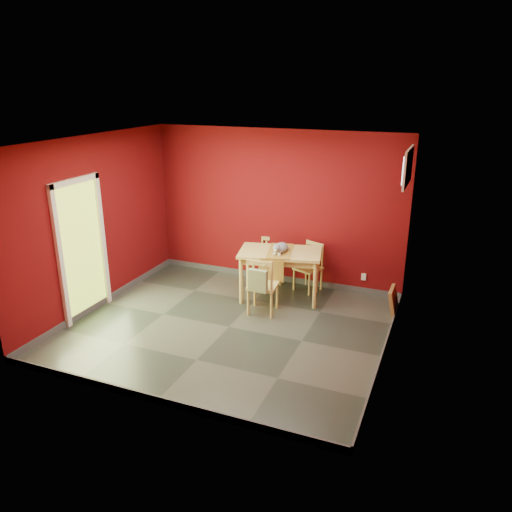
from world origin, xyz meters
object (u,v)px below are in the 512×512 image
at_px(chair_near, 262,285).
at_px(cat, 280,246).
at_px(dining_table, 280,257).
at_px(chair_far_right, 310,266).
at_px(picture_frame, 394,302).
at_px(tote_bag, 258,281).
at_px(chair_far_left, 271,260).

xyz_separation_m(chair_near, cat, (0.08, 0.59, 0.46)).
bearing_deg(dining_table, chair_near, -95.08).
bearing_deg(chair_far_right, dining_table, -124.05).
bearing_deg(picture_frame, cat, -176.89).
xyz_separation_m(tote_bag, picture_frame, (1.89, 0.91, -0.41)).
bearing_deg(tote_bag, chair_near, 93.87).
bearing_deg(dining_table, chair_far_left, 121.41).
relative_size(dining_table, chair_far_right, 1.74).
height_order(dining_table, chair_far_right, chair_far_right).
relative_size(chair_near, cat, 2.11).
height_order(tote_bag, cat, cat).
bearing_deg(chair_far_left, chair_far_right, -7.92).
distance_m(chair_far_left, chair_far_right, 0.75).
bearing_deg(chair_far_right, cat, -119.63).
bearing_deg(tote_bag, picture_frame, 25.74).
xyz_separation_m(cat, picture_frame, (1.83, 0.10, -0.71)).
distance_m(dining_table, picture_frame, 1.92).
bearing_deg(dining_table, tote_bag, -92.83).
height_order(chair_far_left, cat, cat).
relative_size(chair_far_left, chair_far_right, 0.97).
bearing_deg(chair_far_left, picture_frame, -14.75).
xyz_separation_m(chair_near, picture_frame, (1.91, 0.69, -0.25)).
distance_m(chair_far_left, tote_bag, 1.55).
height_order(dining_table, chair_far_left, dining_table).
xyz_separation_m(chair_far_left, picture_frame, (2.24, -0.59, -0.19)).
xyz_separation_m(dining_table, chair_far_left, (-0.38, 0.63, -0.31)).
relative_size(tote_bag, cat, 0.94).
relative_size(chair_far_right, picture_frame, 1.89).
xyz_separation_m(chair_far_right, chair_near, (-0.41, -1.18, 0.04)).
distance_m(dining_table, chair_far_left, 0.80).
bearing_deg(picture_frame, dining_table, -178.71).
bearing_deg(chair_far_right, picture_frame, -18.00).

